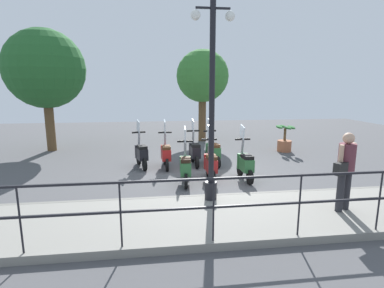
{
  "coord_description": "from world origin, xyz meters",
  "views": [
    {
      "loc": [
        -8.61,
        1.65,
        2.63
      ],
      "look_at": [
        0.2,
        0.5,
        0.9
      ],
      "focal_mm": 28.0,
      "sensor_mm": 36.0,
      "label": 1
    }
  ],
  "objects_px": {
    "potted_palm": "(285,141)",
    "lamp_post_near": "(212,112)",
    "scooter_near_0": "(245,163)",
    "scooter_near_2": "(185,167)",
    "scooter_far_0": "(213,151)",
    "scooter_near_1": "(211,164)",
    "pedestrian_with_bag": "(346,166)",
    "scooter_far_3": "(141,153)",
    "scooter_far_2": "(166,153)",
    "tree_large": "(45,69)",
    "scooter_far_1": "(195,151)",
    "tree_distant": "(202,77)"
  },
  "relations": [
    {
      "from": "tree_large",
      "to": "scooter_far_1",
      "type": "height_order",
      "value": "tree_large"
    },
    {
      "from": "scooter_near_2",
      "to": "scooter_far_2",
      "type": "distance_m",
      "value": 1.75
    },
    {
      "from": "potted_palm",
      "to": "scooter_far_0",
      "type": "relative_size",
      "value": 0.69
    },
    {
      "from": "tree_large",
      "to": "scooter_far_3",
      "type": "height_order",
      "value": "tree_large"
    },
    {
      "from": "tree_large",
      "to": "pedestrian_with_bag",
      "type": "bearing_deg",
      "value": -133.42
    },
    {
      "from": "tree_large",
      "to": "scooter_near_2",
      "type": "bearing_deg",
      "value": -134.81
    },
    {
      "from": "scooter_near_0",
      "to": "pedestrian_with_bag",
      "type": "bearing_deg",
      "value": -157.67
    },
    {
      "from": "scooter_far_2",
      "to": "potted_palm",
      "type": "bearing_deg",
      "value": -70.75
    },
    {
      "from": "scooter_near_0",
      "to": "scooter_far_0",
      "type": "xyz_separation_m",
      "value": [
        1.69,
        0.59,
        0.0
      ]
    },
    {
      "from": "potted_palm",
      "to": "lamp_post_near",
      "type": "bearing_deg",
      "value": 141.82
    },
    {
      "from": "scooter_near_1",
      "to": "scooter_far_0",
      "type": "height_order",
      "value": "same"
    },
    {
      "from": "scooter_near_0",
      "to": "scooter_far_2",
      "type": "bearing_deg",
      "value": 51.91
    },
    {
      "from": "lamp_post_near",
      "to": "tree_large",
      "type": "xyz_separation_m",
      "value": [
        6.54,
        5.4,
        1.18
      ]
    },
    {
      "from": "potted_palm",
      "to": "scooter_far_0",
      "type": "bearing_deg",
      "value": 118.01
    },
    {
      "from": "scooter_near_0",
      "to": "scooter_far_1",
      "type": "bearing_deg",
      "value": 31.73
    },
    {
      "from": "tree_distant",
      "to": "scooter_far_2",
      "type": "height_order",
      "value": "tree_distant"
    },
    {
      "from": "scooter_far_0",
      "to": "scooter_far_3",
      "type": "bearing_deg",
      "value": 78.03
    },
    {
      "from": "potted_palm",
      "to": "scooter_far_3",
      "type": "relative_size",
      "value": 0.69
    },
    {
      "from": "scooter_near_0",
      "to": "scooter_near_1",
      "type": "xyz_separation_m",
      "value": [
        0.08,
        0.98,
        0.0
      ]
    },
    {
      "from": "scooter_near_1",
      "to": "scooter_far_0",
      "type": "xyz_separation_m",
      "value": [
        1.6,
        -0.38,
        0.0
      ]
    },
    {
      "from": "scooter_near_1",
      "to": "scooter_near_2",
      "type": "xyz_separation_m",
      "value": [
        -0.2,
        0.73,
        0.0
      ]
    },
    {
      "from": "scooter_far_1",
      "to": "tree_distant",
      "type": "bearing_deg",
      "value": -15.21
    },
    {
      "from": "scooter_near_0",
      "to": "potted_palm",
      "type": "bearing_deg",
      "value": -40.48
    },
    {
      "from": "pedestrian_with_bag",
      "to": "scooter_far_0",
      "type": "relative_size",
      "value": 1.03
    },
    {
      "from": "scooter_far_0",
      "to": "scooter_far_3",
      "type": "distance_m",
      "value": 2.35
    },
    {
      "from": "scooter_near_0",
      "to": "scooter_near_2",
      "type": "bearing_deg",
      "value": 92.0
    },
    {
      "from": "pedestrian_with_bag",
      "to": "scooter_far_1",
      "type": "relative_size",
      "value": 1.03
    },
    {
      "from": "pedestrian_with_bag",
      "to": "scooter_near_0",
      "type": "xyz_separation_m",
      "value": [
        2.64,
        1.2,
        -0.6
      ]
    },
    {
      "from": "potted_palm",
      "to": "scooter_far_1",
      "type": "bearing_deg",
      "value": 113.19
    },
    {
      "from": "tree_large",
      "to": "scooter_near_0",
      "type": "relative_size",
      "value": 3.14
    },
    {
      "from": "tree_large",
      "to": "scooter_far_3",
      "type": "distance_m",
      "value": 5.64
    },
    {
      "from": "tree_large",
      "to": "scooter_far_2",
      "type": "height_order",
      "value": "tree_large"
    },
    {
      "from": "lamp_post_near",
      "to": "tree_distant",
      "type": "relative_size",
      "value": 1.01
    },
    {
      "from": "pedestrian_with_bag",
      "to": "scooter_far_0",
      "type": "xyz_separation_m",
      "value": [
        4.32,
        1.79,
        -0.6
      ]
    },
    {
      "from": "scooter_far_0",
      "to": "scooter_near_1",
      "type": "bearing_deg",
      "value": 155.22
    },
    {
      "from": "tree_large",
      "to": "tree_distant",
      "type": "relative_size",
      "value": 1.12
    },
    {
      "from": "pedestrian_with_bag",
      "to": "potted_palm",
      "type": "distance_m",
      "value": 6.31
    },
    {
      "from": "scooter_near_2",
      "to": "scooter_far_0",
      "type": "relative_size",
      "value": 1.0
    },
    {
      "from": "tree_distant",
      "to": "scooter_far_3",
      "type": "bearing_deg",
      "value": 148.98
    },
    {
      "from": "scooter_far_0",
      "to": "scooter_far_2",
      "type": "xyz_separation_m",
      "value": [
        -0.12,
        1.56,
        0.0
      ]
    },
    {
      "from": "pedestrian_with_bag",
      "to": "scooter_far_3",
      "type": "xyz_separation_m",
      "value": [
        4.35,
        4.15,
        -0.6
      ]
    },
    {
      "from": "tree_distant",
      "to": "scooter_near_2",
      "type": "distance_m",
      "value": 7.07
    },
    {
      "from": "scooter_near_2",
      "to": "scooter_far_2",
      "type": "bearing_deg",
      "value": 19.5
    },
    {
      "from": "scooter_far_1",
      "to": "scooter_far_3",
      "type": "xyz_separation_m",
      "value": [
        -0.06,
        1.76,
        0.0
      ]
    },
    {
      "from": "scooter_near_1",
      "to": "potted_palm",
      "type": "bearing_deg",
      "value": -46.75
    },
    {
      "from": "tree_large",
      "to": "scooter_far_1",
      "type": "xyz_separation_m",
      "value": [
        -3.08,
        -5.52,
        -2.78
      ]
    },
    {
      "from": "scooter_near_0",
      "to": "scooter_far_2",
      "type": "distance_m",
      "value": 2.67
    },
    {
      "from": "lamp_post_near",
      "to": "potted_palm",
      "type": "height_order",
      "value": "lamp_post_near"
    },
    {
      "from": "lamp_post_near",
      "to": "potted_palm",
      "type": "xyz_separation_m",
      "value": [
        5.14,
        -4.04,
        -1.64
      ]
    },
    {
      "from": "lamp_post_near",
      "to": "pedestrian_with_bag",
      "type": "height_order",
      "value": "lamp_post_near"
    }
  ]
}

